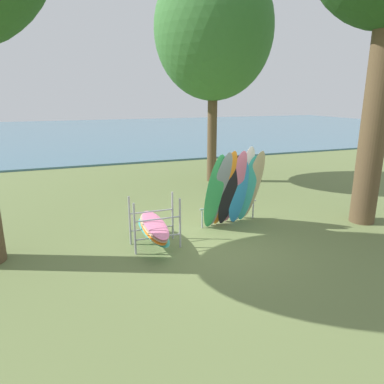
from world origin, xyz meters
name	(u,v)px	position (x,y,z in m)	size (l,w,h in m)	color
ground_plane	(216,240)	(0.00, 0.00, 0.00)	(80.00, 80.00, 0.00)	olive
lake_water	(97,132)	(0.00, 29.10, 0.05)	(80.00, 36.00, 0.10)	#477084
tree_mid_behind	(214,31)	(2.50, 6.05, 6.04)	(4.68, 4.68, 8.76)	brown
leaning_board_pile	(234,190)	(0.86, 0.74, 1.08)	(1.92, 1.17, 2.30)	#339E56
board_storage_rack	(154,227)	(-1.59, 0.19, 0.50)	(1.15, 2.12, 1.25)	#9EA0A5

